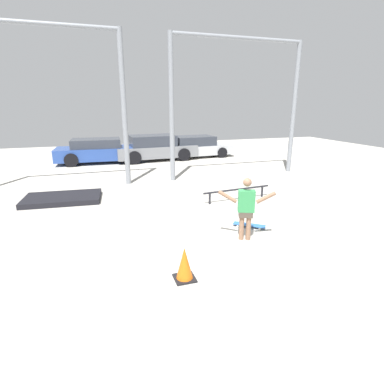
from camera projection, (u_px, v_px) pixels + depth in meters
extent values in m
plane|color=#B2ADA3|center=(189.00, 232.00, 7.55)|extent=(36.00, 36.00, 0.00)
cylinder|color=#8C664C|center=(242.00, 225.00, 7.03)|extent=(0.12, 0.12, 0.70)
cylinder|color=#8C664C|center=(249.00, 226.00, 7.02)|extent=(0.12, 0.12, 0.70)
cube|color=#4C4238|center=(246.00, 214.00, 6.94)|extent=(0.37, 0.29, 0.15)
cube|color=#338C4C|center=(246.00, 201.00, 6.85)|extent=(0.42, 0.32, 0.51)
sphere|color=#8C664C|center=(247.00, 182.00, 6.73)|extent=(0.19, 0.19, 0.19)
cylinder|color=#8C664C|center=(227.00, 197.00, 6.87)|extent=(0.45, 0.26, 0.31)
cylinder|color=#8C664C|center=(266.00, 198.00, 6.79)|extent=(0.45, 0.26, 0.31)
cube|color=#2D66B2|center=(249.00, 225.00, 7.80)|extent=(0.78, 0.67, 0.01)
cylinder|color=silver|center=(261.00, 226.00, 7.82)|extent=(0.06, 0.06, 0.05)
cylinder|color=silver|center=(259.00, 229.00, 7.62)|extent=(0.06, 0.06, 0.05)
cylinder|color=silver|center=(239.00, 223.00, 8.00)|extent=(0.06, 0.06, 0.05)
cylinder|color=silver|center=(238.00, 226.00, 7.81)|extent=(0.06, 0.06, 0.05)
cube|color=black|center=(63.00, 198.00, 9.92)|extent=(2.50, 1.57, 0.17)
cylinder|color=black|center=(237.00, 189.00, 9.91)|extent=(2.46, 0.29, 0.06)
cylinder|color=black|center=(210.00, 198.00, 9.58)|extent=(0.07, 0.07, 0.37)
cylinder|color=black|center=(262.00, 191.00, 10.34)|extent=(0.07, 0.07, 0.37)
cylinder|color=gray|center=(124.00, 111.00, 11.30)|extent=(0.20, 0.20, 5.70)
cylinder|color=gray|center=(29.00, 23.00, 9.68)|extent=(5.69, 0.16, 0.16)
cylinder|color=gray|center=(172.00, 110.00, 11.84)|extent=(0.20, 0.20, 5.70)
cylinder|color=gray|center=(294.00, 110.00, 13.51)|extent=(0.20, 0.20, 5.70)
cylinder|color=gray|center=(240.00, 38.00, 11.89)|extent=(5.69, 0.16, 0.16)
cube|color=#284793|center=(100.00, 153.00, 16.34)|extent=(4.66, 2.01, 0.65)
cube|color=#2D333D|center=(96.00, 143.00, 16.13)|extent=(2.60, 1.77, 0.45)
cylinder|color=black|center=(126.00, 153.00, 17.55)|extent=(0.70, 0.25, 0.69)
cylinder|color=black|center=(128.00, 158.00, 15.93)|extent=(0.70, 0.25, 0.69)
cylinder|color=black|center=(75.00, 155.00, 16.84)|extent=(0.70, 0.25, 0.69)
cylinder|color=black|center=(71.00, 160.00, 15.22)|extent=(0.70, 0.25, 0.69)
cube|color=slate|center=(156.00, 151.00, 17.11)|extent=(4.61, 2.12, 0.63)
cube|color=#2D333D|center=(152.00, 140.00, 16.88)|extent=(2.58, 1.85, 0.58)
cylinder|color=black|center=(174.00, 150.00, 18.45)|extent=(0.72, 0.26, 0.71)
cylinder|color=black|center=(184.00, 155.00, 16.84)|extent=(0.72, 0.26, 0.71)
cylinder|color=black|center=(129.00, 153.00, 17.47)|extent=(0.72, 0.26, 0.71)
cylinder|color=black|center=(135.00, 158.00, 15.86)|extent=(0.72, 0.26, 0.71)
cube|color=#B7BABF|center=(196.00, 150.00, 18.07)|extent=(4.37, 2.01, 0.55)
cube|color=#2D333D|center=(194.00, 141.00, 17.85)|extent=(2.45, 1.73, 0.53)
cylinder|color=black|center=(210.00, 149.00, 19.32)|extent=(0.62, 0.27, 0.61)
cylinder|color=black|center=(222.00, 153.00, 17.85)|extent=(0.62, 0.27, 0.61)
cylinder|color=black|center=(171.00, 151.00, 18.36)|extent=(0.62, 0.27, 0.61)
cylinder|color=black|center=(181.00, 155.00, 16.90)|extent=(0.62, 0.27, 0.61)
cube|color=black|center=(185.00, 278.00, 5.51)|extent=(0.38, 0.38, 0.03)
cone|color=orange|center=(185.00, 263.00, 5.42)|extent=(0.31, 0.31, 0.60)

